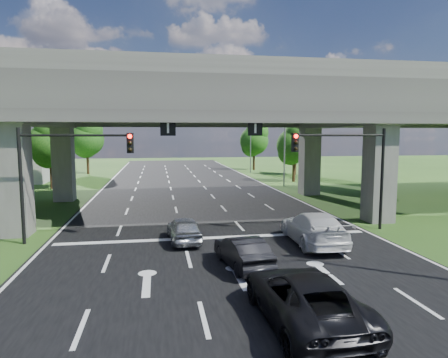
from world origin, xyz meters
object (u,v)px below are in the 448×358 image
object	(u,v)px
streetlight_beyond	(248,133)
car_dark	(243,252)
car_silver	(184,229)
car_white	(314,228)
signal_left	(65,163)
streetlight_far	(281,133)
car_trailing	(304,298)
signal_right	(349,160)

from	to	relation	value
streetlight_beyond	car_dark	xyz separation A→B (m)	(-9.71, -41.48, -5.15)
car_silver	car_white	size ratio (longest dim) A/B	0.70
signal_left	car_silver	distance (m)	7.03
streetlight_far	car_white	xyz separation A→B (m)	(-5.32, -22.49, -5.01)
car_dark	car_trailing	world-z (taller)	car_trailing
streetlight_far	car_dark	xyz separation A→B (m)	(-9.71, -25.48, -5.15)
streetlight_beyond	car_silver	xyz separation A→B (m)	(-11.90, -37.00, -5.15)
streetlight_beyond	car_white	size ratio (longest dim) A/B	1.79
car_silver	car_white	world-z (taller)	car_white
car_dark	car_white	bearing A→B (deg)	-153.74
streetlight_far	car_dark	world-z (taller)	streetlight_far
signal_right	car_trailing	size ratio (longest dim) A/B	1.08
streetlight_beyond	car_white	world-z (taller)	streetlight_beyond
signal_right	streetlight_beyond	bearing A→B (deg)	86.39
streetlight_far	car_silver	xyz separation A→B (m)	(-11.90, -21.00, -5.15)
streetlight_beyond	signal_right	bearing A→B (deg)	-93.61
signal_right	car_white	distance (m)	5.14
car_trailing	car_silver	bearing A→B (deg)	-74.60
car_dark	streetlight_far	bearing A→B (deg)	-118.84
car_dark	car_trailing	size ratio (longest dim) A/B	0.73
signal_left	car_white	world-z (taller)	signal_left
signal_left	streetlight_beyond	bearing A→B (deg)	63.57
streetlight_beyond	car_silver	distance (m)	39.21
streetlight_far	signal_right	bearing A→B (deg)	-96.47
streetlight_far	car_dark	bearing A→B (deg)	-110.87
signal_left	streetlight_beyond	world-z (taller)	streetlight_beyond
car_silver	car_dark	distance (m)	4.98
car_dark	streetlight_beyond	bearing A→B (deg)	-111.15
signal_right	streetlight_beyond	world-z (taller)	streetlight_beyond
signal_left	car_dark	xyz separation A→B (m)	(8.21, -5.42, -3.49)
signal_right	car_silver	distance (m)	10.28
car_white	car_trailing	size ratio (longest dim) A/B	1.01
streetlight_beyond	car_dark	bearing A→B (deg)	-103.18
car_silver	streetlight_far	bearing A→B (deg)	-123.44
signal_right	car_white	xyz separation A→B (m)	(-3.05, -2.44, -3.34)
signal_left	car_trailing	size ratio (longest dim) A/B	1.08
streetlight_far	car_silver	size ratio (longest dim) A/B	2.56
signal_left	car_dark	bearing A→B (deg)	-33.45
streetlight_beyond	car_white	bearing A→B (deg)	-97.87
car_white	car_trailing	xyz separation A→B (m)	(-3.63, -8.25, -0.04)
streetlight_far	car_trailing	size ratio (longest dim) A/B	1.80
signal_left	car_trailing	bearing A→B (deg)	-49.99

